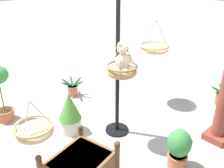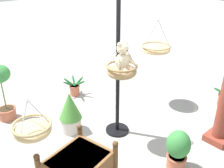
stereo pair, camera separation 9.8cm
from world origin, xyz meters
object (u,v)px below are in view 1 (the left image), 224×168
at_px(hanging_basket_with_teddy, 122,71).
at_px(potted_plant_trailing_ivy, 179,148).
at_px(hanging_basket_left_high, 154,48).
at_px(potted_plant_flowering_red, 70,113).
at_px(potted_plant_conical_shrub, 0,90).
at_px(teddy_bear, 123,58).
at_px(display_pole_central, 117,95).
at_px(hanging_basket_right_low, 34,131).
at_px(potted_plant_fern_front, 73,88).
at_px(potted_plant_tall_leafy, 222,97).

height_order(hanging_basket_with_teddy, potted_plant_trailing_ivy, hanging_basket_with_teddy).
xyz_separation_m(hanging_basket_left_high, potted_plant_flowering_red, (2.02, -0.30, -0.87)).
xyz_separation_m(potted_plant_conical_shrub, potted_plant_trailing_ivy, (-1.43, 3.14, -0.32)).
bearing_deg(potted_plant_flowering_red, potted_plant_conical_shrub, -58.63).
height_order(teddy_bear, potted_plant_conical_shrub, teddy_bear).
distance_m(display_pole_central, hanging_basket_with_teddy, 0.65).
distance_m(display_pole_central, potted_plant_flowering_red, 0.95).
distance_m(hanging_basket_left_high, potted_plant_conical_shrub, 3.22).
bearing_deg(potted_plant_conical_shrub, hanging_basket_with_teddy, 121.14).
relative_size(teddy_bear, potted_plant_trailing_ivy, 0.69).
height_order(potted_plant_flowering_red, potted_plant_conical_shrub, potted_plant_conical_shrub).
bearing_deg(potted_plant_trailing_ivy, hanging_basket_right_low, -29.47).
bearing_deg(hanging_basket_with_teddy, hanging_basket_right_low, 2.48).
relative_size(teddy_bear, potted_plant_flowering_red, 0.59).
relative_size(hanging_basket_with_teddy, potted_plant_conical_shrub, 0.52).
relative_size(hanging_basket_left_high, potted_plant_fern_front, 1.28).
relative_size(teddy_bear, hanging_basket_right_low, 0.90).
bearing_deg(potted_plant_tall_leafy, potted_plant_conical_shrub, -35.39).
bearing_deg(potted_plant_tall_leafy, hanging_basket_with_teddy, -14.21).
height_order(teddy_bear, potted_plant_tall_leafy, teddy_bear).
bearing_deg(hanging_basket_right_low, hanging_basket_with_teddy, -177.52).
bearing_deg(hanging_basket_right_low, potted_plant_tall_leafy, 172.03).
relative_size(hanging_basket_left_high, potted_plant_conical_shrub, 0.60).
distance_m(hanging_basket_with_teddy, teddy_bear, 0.21).
bearing_deg(hanging_basket_left_high, hanging_basket_with_teddy, 19.62).
xyz_separation_m(potted_plant_flowering_red, potted_plant_conical_shrub, (0.75, -1.23, 0.27)).
bearing_deg(potted_plant_trailing_ivy, potted_plant_conical_shrub, -65.55).
bearing_deg(potted_plant_flowering_red, hanging_basket_right_low, 39.67).
distance_m(display_pole_central, potted_plant_tall_leafy, 2.67).
bearing_deg(potted_plant_fern_front, potted_plant_tall_leafy, 129.72).
bearing_deg(teddy_bear, hanging_basket_right_low, 1.66).
xyz_separation_m(teddy_bear, potted_plant_fern_front, (-0.37, -2.04, -1.39)).
bearing_deg(potted_plant_tall_leafy, display_pole_central, -20.37).
xyz_separation_m(hanging_basket_left_high, potted_plant_trailing_ivy, (1.35, 1.61, -0.92)).
bearing_deg(hanging_basket_with_teddy, potted_plant_fern_front, -100.38).
xyz_separation_m(hanging_basket_right_low, potted_plant_flowering_red, (-1.10, -0.91, -0.63)).
bearing_deg(display_pole_central, potted_plant_trailing_ivy, 91.19).
relative_size(display_pole_central, potted_plant_flowering_red, 3.10).
relative_size(potted_plant_flowering_red, potted_plant_trailing_ivy, 1.18).
bearing_deg(display_pole_central, hanging_basket_right_low, 10.36).
xyz_separation_m(potted_plant_tall_leafy, potted_plant_conical_shrub, (3.84, -2.73, 0.50)).
xyz_separation_m(display_pole_central, potted_plant_tall_leafy, (-2.44, 0.90, -0.60)).
relative_size(hanging_basket_left_high, potted_plant_flowering_red, 0.88).
relative_size(display_pole_central, potted_plant_tall_leafy, 4.53).
distance_m(hanging_basket_with_teddy, hanging_basket_left_high, 1.62).
xyz_separation_m(hanging_basket_with_teddy, potted_plant_fern_front, (-0.37, -2.01, -1.18)).
xyz_separation_m(teddy_bear, potted_plant_conical_shrub, (1.25, -2.10, -0.89)).
bearing_deg(hanging_basket_left_high, potted_plant_conical_shrub, -28.85).
distance_m(potted_plant_flowering_red, potted_plant_trailing_ivy, 2.03).
height_order(potted_plant_fern_front, potted_plant_trailing_ivy, potted_plant_trailing_ivy).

